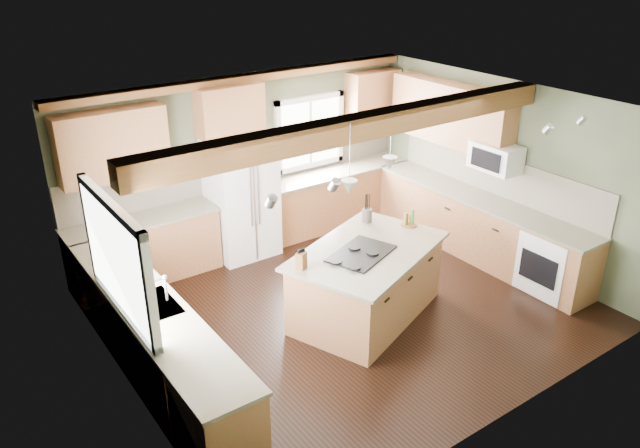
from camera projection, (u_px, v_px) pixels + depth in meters
floor at (345, 307)px, 8.05m from camera, size 5.60×5.60×0.00m
ceiling at (349, 109)px, 6.96m from camera, size 5.60×5.60×0.00m
wall_back at (245, 160)px, 9.35m from camera, size 5.60×0.00×5.60m
wall_left at (118, 284)px, 6.03m from camera, size 0.00×5.00×5.00m
wall_right at (501, 170)px, 8.97m from camera, size 0.00×5.00×5.00m
ceiling_beam at (364, 126)px, 6.82m from camera, size 5.55×0.26×0.26m
soffit_trim at (245, 78)px, 8.76m from camera, size 5.55×0.20×0.10m
backsplash_back at (246, 166)px, 9.38m from camera, size 5.58×0.03×0.58m
backsplash_right at (497, 175)px, 9.04m from camera, size 0.03×3.70×0.58m
base_cab_back_left at (145, 250)px, 8.55m from camera, size 2.02×0.60×0.88m
counter_back_left at (141, 220)px, 8.36m from camera, size 2.06×0.64×0.04m
base_cab_back_right at (336, 198)px, 10.27m from camera, size 2.62×0.60×0.88m
counter_back_right at (337, 171)px, 10.08m from camera, size 2.66×0.64×0.04m
base_cab_left at (156, 344)px, 6.59m from camera, size 0.60×3.70×0.88m
counter_left at (151, 307)px, 6.39m from camera, size 0.64×3.74×0.04m
base_cab_right at (478, 228)px, 9.21m from camera, size 0.60×3.70×0.88m
counter_right at (481, 199)px, 9.02m from camera, size 0.64×3.74×0.04m
upper_cab_back_left at (112, 145)px, 7.90m from camera, size 1.40×0.35×0.90m
upper_cab_over_fridge at (230, 110)px, 8.71m from camera, size 0.96×0.35×0.70m
upper_cab_right at (451, 114)px, 9.28m from camera, size 0.35×2.20×0.90m
upper_cab_back_corner at (372, 99)px, 10.16m from camera, size 0.90×0.35×0.90m
window_left at (115, 258)px, 5.97m from camera, size 0.04×1.60×1.05m
window_back at (309, 132)px, 9.84m from camera, size 1.10×0.04×1.00m
sink at (151, 307)px, 6.39m from camera, size 0.50×0.65×0.03m
faucet at (166, 289)px, 6.42m from camera, size 0.02×0.02×0.28m
dishwasher at (212, 414)px, 5.63m from camera, size 0.60×0.60×0.84m
oven at (552, 262)px, 8.25m from camera, size 0.60×0.72×0.84m
microwave at (496, 157)px, 8.72m from camera, size 0.40×0.70×0.38m
pendant_left at (349, 187)px, 6.77m from camera, size 0.18×0.18×0.16m
pendant_right at (390, 163)px, 7.48m from camera, size 0.18×0.18×0.16m
refrigerator at (242, 197)px, 9.08m from camera, size 0.90×0.74×1.80m
island at (366, 284)px, 7.73m from camera, size 2.17×1.75×0.88m
island_top at (368, 251)px, 7.54m from camera, size 2.33×1.91×0.04m
cooktop at (361, 253)px, 7.41m from camera, size 0.96×0.80×0.02m
knife_block at (301, 261)px, 7.05m from camera, size 0.15×0.14×0.20m
utensil_crock at (367, 215)px, 8.22m from camera, size 0.15×0.15×0.18m
bottle_tray at (409, 218)px, 8.12m from camera, size 0.25×0.25×0.20m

